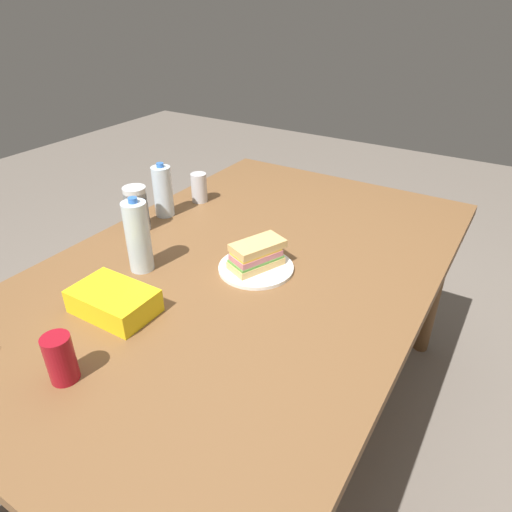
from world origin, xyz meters
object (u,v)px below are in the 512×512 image
at_px(soda_can_silver, 199,188).
at_px(plastic_cup_stack, 136,209).
at_px(water_bottle_tall, 138,236).
at_px(paper_plate, 256,268).
at_px(chip_bag, 114,301).
at_px(dining_table, 245,282).
at_px(sandwich, 257,255).
at_px(water_bottle_spare, 163,191).
at_px(soda_can_red, 60,359).

bearing_deg(soda_can_silver, plastic_cup_stack, 174.14).
distance_m(plastic_cup_stack, soda_can_silver, 0.33).
bearing_deg(water_bottle_tall, paper_plate, -59.20).
relative_size(chip_bag, water_bottle_tall, 0.93).
relative_size(chip_bag, plastic_cup_stack, 1.38).
bearing_deg(soda_can_silver, dining_table, -126.66).
relative_size(water_bottle_tall, soda_can_silver, 2.03).
bearing_deg(sandwich, chip_bag, 151.22).
relative_size(dining_table, soda_can_silver, 14.78).
xyz_separation_m(chip_bag, water_bottle_spare, (0.55, 0.31, 0.07)).
bearing_deg(plastic_cup_stack, paper_plate, -90.81).
relative_size(dining_table, sandwich, 8.80).
bearing_deg(paper_plate, plastic_cup_stack, 89.19).
height_order(water_bottle_spare, soda_can_silver, water_bottle_spare).
distance_m(dining_table, paper_plate, 0.10).
bearing_deg(water_bottle_spare, plastic_cup_stack, -179.95).
xyz_separation_m(plastic_cup_stack, water_bottle_spare, (0.15, 0.00, 0.02)).
xyz_separation_m(water_bottle_tall, soda_can_silver, (0.53, 0.18, -0.06)).
xyz_separation_m(sandwich, soda_can_red, (-0.64, 0.13, 0.01)).
bearing_deg(water_bottle_spare, sandwich, -106.28).
xyz_separation_m(paper_plate, water_bottle_tall, (-0.19, 0.32, 0.11)).
xyz_separation_m(paper_plate, chip_bag, (-0.40, 0.22, 0.03)).
xyz_separation_m(water_bottle_spare, soda_can_silver, (0.18, -0.03, -0.04)).
height_order(soda_can_red, water_bottle_spare, water_bottle_spare).
relative_size(plastic_cup_stack, soda_can_silver, 1.37).
distance_m(water_bottle_tall, soda_can_silver, 0.56).
bearing_deg(soda_can_red, chip_bag, 21.00).
relative_size(sandwich, water_bottle_spare, 0.95).
height_order(soda_can_red, chip_bag, soda_can_red).
bearing_deg(water_bottle_tall, chip_bag, -155.09).
bearing_deg(dining_table, soda_can_red, 173.49).
xyz_separation_m(soda_can_red, soda_can_silver, (0.98, 0.36, 0.00)).
height_order(paper_plate, soda_can_red, soda_can_red).
bearing_deg(soda_can_silver, paper_plate, -124.56).
relative_size(sandwich, plastic_cup_stack, 1.23).
bearing_deg(soda_can_silver, water_bottle_tall, -161.61).
height_order(dining_table, water_bottle_tall, water_bottle_tall).
bearing_deg(plastic_cup_stack, dining_table, -89.40).
height_order(water_bottle_tall, water_bottle_spare, water_bottle_tall).
height_order(dining_table, chip_bag, chip_bag).
bearing_deg(sandwich, water_bottle_tall, 121.37).
bearing_deg(paper_plate, soda_can_silver, 55.44).
bearing_deg(paper_plate, chip_bag, 150.93).
relative_size(dining_table, water_bottle_spare, 8.39).
bearing_deg(water_bottle_tall, dining_table, -52.65).
xyz_separation_m(dining_table, paper_plate, (-0.01, -0.05, 0.08)).
relative_size(water_bottle_tall, water_bottle_spare, 1.15).
height_order(chip_bag, plastic_cup_stack, plastic_cup_stack).
bearing_deg(plastic_cup_stack, water_bottle_tall, -133.13).
bearing_deg(sandwich, paper_plate, -176.12).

